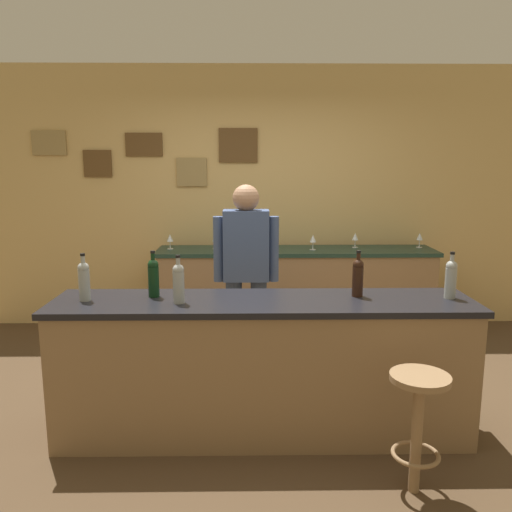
% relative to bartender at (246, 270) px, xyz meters
% --- Properties ---
extents(ground_plane, '(10.00, 10.00, 0.00)m').
position_rel_bartender_xyz_m(ground_plane, '(0.11, -0.43, -0.94)').
color(ground_plane, '#4C3823').
extents(back_wall, '(6.00, 0.09, 2.80)m').
position_rel_bartender_xyz_m(back_wall, '(0.10, 1.60, 0.47)').
color(back_wall, tan).
rests_on(back_wall, ground_plane).
extents(bar_counter, '(2.71, 0.60, 0.92)m').
position_rel_bartender_xyz_m(bar_counter, '(0.11, -0.83, -0.47)').
color(bar_counter, olive).
rests_on(bar_counter, ground_plane).
extents(side_counter, '(2.88, 0.56, 0.90)m').
position_rel_bartender_xyz_m(side_counter, '(0.51, 1.22, -0.48)').
color(side_counter, olive).
rests_on(side_counter, ground_plane).
extents(bartender, '(0.52, 0.21, 1.62)m').
position_rel_bartender_xyz_m(bartender, '(0.00, 0.00, 0.00)').
color(bartender, '#384766').
rests_on(bartender, ground_plane).
extents(bar_stool, '(0.32, 0.32, 0.68)m').
position_rel_bartender_xyz_m(bar_stool, '(0.93, -1.47, -0.48)').
color(bar_stool, olive).
rests_on(bar_stool, ground_plane).
extents(wine_bottle_a, '(0.07, 0.07, 0.31)m').
position_rel_bartender_xyz_m(wine_bottle_a, '(-1.03, -0.83, 0.12)').
color(wine_bottle_a, '#999E99').
rests_on(wine_bottle_a, bar_counter).
extents(wine_bottle_b, '(0.07, 0.07, 0.31)m').
position_rel_bartender_xyz_m(wine_bottle_b, '(-0.60, -0.74, 0.12)').
color(wine_bottle_b, black).
rests_on(wine_bottle_b, bar_counter).
extents(wine_bottle_c, '(0.07, 0.07, 0.31)m').
position_rel_bartender_xyz_m(wine_bottle_c, '(-0.42, -0.89, 0.12)').
color(wine_bottle_c, '#999E99').
rests_on(wine_bottle_c, bar_counter).
extents(wine_bottle_d, '(0.07, 0.07, 0.31)m').
position_rel_bartender_xyz_m(wine_bottle_d, '(0.73, -0.75, 0.12)').
color(wine_bottle_d, black).
rests_on(wine_bottle_d, bar_counter).
extents(wine_bottle_e, '(0.07, 0.07, 0.31)m').
position_rel_bartender_xyz_m(wine_bottle_e, '(1.33, -0.80, 0.12)').
color(wine_bottle_e, '#999E99').
rests_on(wine_bottle_e, bar_counter).
extents(wine_glass_a, '(0.07, 0.07, 0.16)m').
position_rel_bartender_xyz_m(wine_glass_a, '(-0.80, 1.26, 0.07)').
color(wine_glass_a, silver).
rests_on(wine_glass_a, side_counter).
extents(wine_glass_b, '(0.07, 0.07, 0.16)m').
position_rel_bartender_xyz_m(wine_glass_b, '(-0.32, 1.26, 0.07)').
color(wine_glass_b, silver).
rests_on(wine_glass_b, side_counter).
extents(wine_glass_c, '(0.07, 0.07, 0.16)m').
position_rel_bartender_xyz_m(wine_glass_c, '(0.68, 1.18, 0.07)').
color(wine_glass_c, silver).
rests_on(wine_glass_c, side_counter).
extents(wine_glass_d, '(0.07, 0.07, 0.16)m').
position_rel_bartender_xyz_m(wine_glass_d, '(1.15, 1.32, 0.07)').
color(wine_glass_d, silver).
rests_on(wine_glass_d, side_counter).
extents(wine_glass_e, '(0.07, 0.07, 0.16)m').
position_rel_bartender_xyz_m(wine_glass_e, '(1.83, 1.31, 0.07)').
color(wine_glass_e, silver).
rests_on(wine_glass_e, side_counter).
extents(coffee_mug, '(0.12, 0.08, 0.09)m').
position_rel_bartender_xyz_m(coffee_mug, '(-0.18, 1.18, 0.01)').
color(coffee_mug, '#336699').
rests_on(coffee_mug, side_counter).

